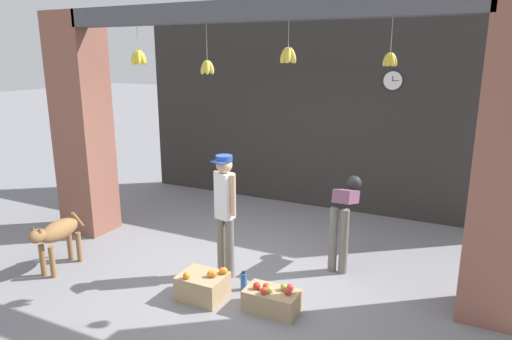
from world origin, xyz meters
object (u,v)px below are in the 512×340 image
dog (57,234)px  worker_stooping (345,211)px  fruit_crate_oranges (203,286)px  water_bottle (244,281)px  shopkeeper (225,207)px  wall_clock (393,81)px  fruit_crate_apples (272,300)px

dog → worker_stooping: 3.73m
fruit_crate_oranges → dog: bearing=-174.1°
fruit_crate_oranges → water_bottle: size_ratio=2.18×
dog → shopkeeper: 2.22m
dog → wall_clock: 5.50m
shopkeeper → water_bottle: size_ratio=6.59×
worker_stooping → fruit_crate_apples: size_ratio=1.89×
fruit_crate_oranges → water_bottle: 0.50m
worker_stooping → wall_clock: wall_clock is taller
dog → wall_clock: size_ratio=2.96×
fruit_crate_apples → wall_clock: (0.51, 3.60, 2.19)m
water_bottle → wall_clock: (1.00, 3.33, 2.21)m
dog → worker_stooping: bearing=111.9°
fruit_crate_apples → shopkeeper: bearing=149.7°
dog → fruit_crate_oranges: dog is taller
dog → worker_stooping: (3.27, 1.78, 0.26)m
fruit_crate_apples → wall_clock: wall_clock is taller
dog → fruit_crate_apples: size_ratio=1.57×
shopkeeper → wall_clock: bearing=-101.0°
dog → fruit_crate_apples: (2.89, 0.31, -0.36)m
shopkeeper → fruit_crate_apples: size_ratio=2.65×
wall_clock → worker_stooping: bearing=-93.5°
shopkeeper → worker_stooping: bearing=-129.4°
worker_stooping → wall_clock: bearing=86.0°
shopkeeper → fruit_crate_oranges: shopkeeper is taller
worker_stooping → fruit_crate_oranges: (-1.20, -1.57, -0.60)m
dog → fruit_crate_oranges: (2.07, 0.21, -0.34)m
dog → water_bottle: (2.40, 0.58, -0.38)m
fruit_crate_apples → wall_clock: bearing=82.0°
shopkeeper → wall_clock: wall_clock is taller
water_bottle → fruit_crate_apples: bearing=-28.9°
dog → fruit_crate_oranges: size_ratio=1.80×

